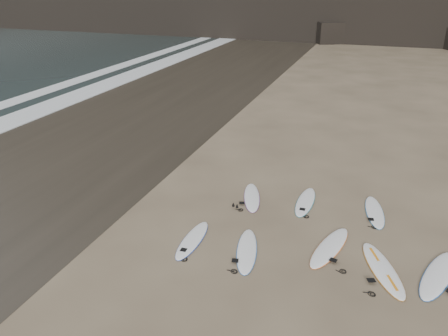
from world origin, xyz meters
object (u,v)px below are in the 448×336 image
at_px(surfboard_1, 247,250).
at_px(surfboard_3, 383,269).
at_px(surfboard_7, 375,212).
at_px(surfboard_5, 252,197).
at_px(surfboard_6, 305,202).
at_px(surfboard_0, 192,240).
at_px(surfboard_2, 330,247).
at_px(surfboard_4, 438,275).

bearing_deg(surfboard_1, surfboard_3, -7.61).
bearing_deg(surfboard_1, surfboard_7, 33.20).
bearing_deg(surfboard_3, surfboard_5, 124.96).
bearing_deg(surfboard_6, surfboard_5, -170.09).
xyz_separation_m(surfboard_3, surfboard_5, (-4.60, 2.91, -0.01)).
distance_m(surfboard_0, surfboard_1, 1.74).
xyz_separation_m(surfboard_2, surfboard_6, (-1.18, 2.63, -0.00)).
relative_size(surfboard_4, surfboard_5, 1.15).
bearing_deg(surfboard_6, surfboard_4, -35.24).
distance_m(surfboard_1, surfboard_2, 2.49).
bearing_deg(surfboard_1, surfboard_5, 90.21).
xyz_separation_m(surfboard_5, surfboard_7, (4.28, 0.38, 0.00)).
height_order(surfboard_1, surfboard_7, surfboard_1).
relative_size(surfboard_6, surfboard_7, 1.01).
height_order(surfboard_5, surfboard_7, surfboard_7).
bearing_deg(surfboard_5, surfboard_1, -93.89).
height_order(surfboard_0, surfboard_3, surfboard_3).
bearing_deg(surfboard_3, surfboard_7, 72.95).
height_order(surfboard_2, surfboard_6, surfboard_2).
bearing_deg(surfboard_6, surfboard_7, 2.48).
distance_m(surfboard_3, surfboard_4, 1.43).
relative_size(surfboard_2, surfboard_6, 1.09).
relative_size(surfboard_0, surfboard_6, 0.97).
distance_m(surfboard_6, surfboard_7, 2.37).
xyz_separation_m(surfboard_0, surfboard_7, (5.21, 3.70, 0.00)).
distance_m(surfboard_5, surfboard_6, 1.93).
relative_size(surfboard_0, surfboard_5, 0.99).
relative_size(surfboard_2, surfboard_3, 0.98).
bearing_deg(surfboard_5, surfboard_6, -8.45).
xyz_separation_m(surfboard_1, surfboard_6, (1.10, 3.61, -0.00)).
bearing_deg(surfboard_4, surfboard_1, -154.52).
relative_size(surfboard_5, surfboard_7, 0.99).
distance_m(surfboard_0, surfboard_5, 3.45).
bearing_deg(surfboard_4, surfboard_7, 138.33).
bearing_deg(surfboard_0, surfboard_5, 73.28).
xyz_separation_m(surfboard_0, surfboard_2, (4.02, 1.00, 0.01)).
height_order(surfboard_4, surfboard_5, surfboard_4).
height_order(surfboard_0, surfboard_1, surfboard_1).
bearing_deg(surfboard_6, surfboard_3, -49.29).
height_order(surfboard_5, surfboard_6, surfboard_6).
distance_m(surfboard_0, surfboard_6, 4.61).
distance_m(surfboard_5, surfboard_7, 4.29).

